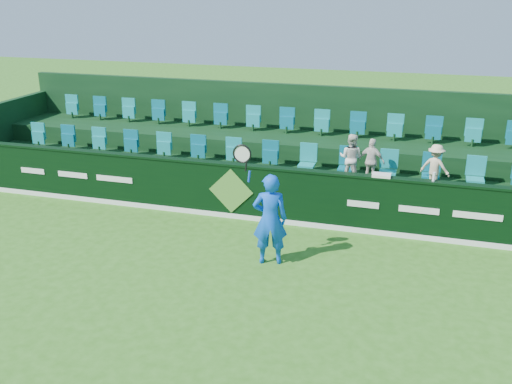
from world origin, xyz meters
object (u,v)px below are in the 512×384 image
(spectator_right, at_px, (435,167))
(drinks_bottle, at_px, (434,177))
(spectator_left, at_px, (351,158))
(towel, at_px, (382,175))
(spectator_middle, at_px, (372,161))
(tennis_player, at_px, (270,219))

(spectator_right, height_order, drinks_bottle, spectator_right)
(spectator_left, xyz_separation_m, towel, (0.82, -1.12, -0.01))
(spectator_middle, bearing_deg, drinks_bottle, 156.61)
(tennis_player, bearing_deg, spectator_left, 70.30)
(towel, bearing_deg, tennis_player, -133.40)
(tennis_player, xyz_separation_m, drinks_bottle, (3.06, 2.08, 0.50))
(tennis_player, relative_size, towel, 6.20)
(spectator_left, bearing_deg, spectator_right, -169.14)
(tennis_player, bearing_deg, spectator_right, 45.94)
(spectator_left, height_order, spectator_middle, spectator_left)
(spectator_left, relative_size, towel, 2.95)
(tennis_player, height_order, towel, tennis_player)
(tennis_player, relative_size, drinks_bottle, 12.43)
(spectator_middle, xyz_separation_m, towel, (0.32, -1.12, 0.03))
(spectator_left, bearing_deg, spectator_middle, -169.14)
(spectator_right, height_order, towel, spectator_right)
(towel, height_order, drinks_bottle, drinks_bottle)
(spectator_middle, relative_size, towel, 2.75)
(spectator_middle, distance_m, towel, 1.17)
(spectator_middle, height_order, spectator_right, spectator_middle)
(spectator_right, xyz_separation_m, drinks_bottle, (-0.04, -1.12, 0.12))
(spectator_left, distance_m, spectator_right, 1.95)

